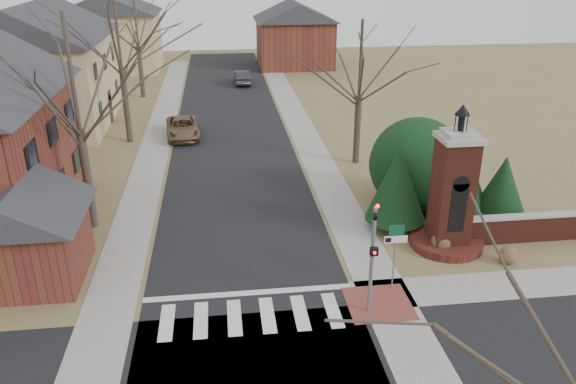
{
  "coord_description": "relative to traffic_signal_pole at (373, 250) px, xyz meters",
  "views": [
    {
      "loc": [
        -0.77,
        -16.05,
        12.2
      ],
      "look_at": [
        2.0,
        6.0,
        2.57
      ],
      "focal_mm": 35.0,
      "sensor_mm": 36.0,
      "label": 1
    }
  ],
  "objects": [
    {
      "name": "bare_tree_2",
      "position": [
        -11.8,
        34.43,
        4.44
      ],
      "size": [
        7.35,
        7.35,
        10.19
      ],
      "color": "#473D33",
      "rests_on": "ground"
    },
    {
      "name": "curb_apron",
      "position": [
        0.5,
        0.43,
        -2.57
      ],
      "size": [
        2.4,
        2.4,
        0.02
      ],
      "primitive_type": "cube",
      "color": "brown",
      "rests_on": "ground"
    },
    {
      "name": "stop_bar",
      "position": [
        -4.3,
        1.73,
        -2.58
      ],
      "size": [
        8.0,
        0.35,
        0.02
      ],
      "primitive_type": "cube",
      "color": "silver",
      "rests_on": "ground"
    },
    {
      "name": "bare_tree_1",
      "position": [
        -11.3,
        21.43,
        5.44
      ],
      "size": [
        8.4,
        8.4,
        11.64
      ],
      "color": "#473D33",
      "rests_on": "ground"
    },
    {
      "name": "bare_tree_3",
      "position": [
        3.2,
        15.43,
        4.1
      ],
      "size": [
        7.0,
        7.0,
        9.7
      ],
      "color": "#473D33",
      "rests_on": "ground"
    },
    {
      "name": "crosswalk_zone",
      "position": [
        -4.3,
        0.23,
        -2.58
      ],
      "size": [
        8.0,
        2.2,
        0.02
      ],
      "primitive_type": "cube",
      "color": "silver",
      "rests_on": "ground"
    },
    {
      "name": "dry_shrub_left",
      "position": [
        4.3,
        4.03,
        -2.14
      ],
      "size": [
        0.9,
        0.9,
        0.9
      ],
      "primitive_type": "sphere",
      "color": "brown",
      "rests_on": "ground"
    },
    {
      "name": "sidewalk_left",
      "position": [
        -9.5,
        21.43,
        -2.58
      ],
      "size": [
        2.0,
        60.0,
        0.02
      ],
      "primitive_type": "cube",
      "color": "gray",
      "rests_on": "ground"
    },
    {
      "name": "evergreen_mass",
      "position": [
        4.7,
        8.93,
        -0.19
      ],
      "size": [
        4.8,
        4.8,
        4.8
      ],
      "primitive_type": "sphere",
      "color": "black",
      "rests_on": "ground"
    },
    {
      "name": "ground",
      "position": [
        -4.3,
        -0.57,
        -2.59
      ],
      "size": [
        120.0,
        120.0,
        0.0
      ],
      "primitive_type": "plane",
      "color": "olive",
      "rests_on": "ground"
    },
    {
      "name": "brick_garden_wall",
      "position": [
        9.2,
        4.43,
        -1.93
      ],
      "size": [
        7.5,
        0.5,
        1.3
      ],
      "color": "#5D261B",
      "rests_on": "ground"
    },
    {
      "name": "main_street",
      "position": [
        -4.3,
        21.43,
        -2.58
      ],
      "size": [
        8.0,
        70.0,
        0.01
      ],
      "primitive_type": "cube",
      "color": "black",
      "rests_on": "ground"
    },
    {
      "name": "brick_gate_monument",
      "position": [
        4.7,
        4.42,
        -0.42
      ],
      "size": [
        3.2,
        3.2,
        6.47
      ],
      "color": "#5D261B",
      "rests_on": "ground"
    },
    {
      "name": "sidewalk_right_main",
      "position": [
        0.9,
        21.43,
        -2.58
      ],
      "size": [
        2.0,
        60.0,
        0.02
      ],
      "primitive_type": "cube",
      "color": "gray",
      "rests_on": "ground"
    },
    {
      "name": "garage_left",
      "position": [
        -12.82,
        3.92,
        -0.35
      ],
      "size": [
        4.8,
        4.8,
        4.29
      ],
      "color": "maroon",
      "rests_on": "ground"
    },
    {
      "name": "house_distant_left",
      "position": [
        -16.31,
        47.42,
        1.66
      ],
      "size": [
        10.8,
        8.8,
        8.53
      ],
      "color": "#C8BD85",
      "rests_on": "ground"
    },
    {
      "name": "sign_post",
      "position": [
        1.29,
        1.41,
        -0.64
      ],
      "size": [
        0.9,
        0.07,
        2.75
      ],
      "color": "slate",
      "rests_on": "ground"
    },
    {
      "name": "evergreen_mid",
      "position": [
        6.2,
        7.63,
        0.01
      ],
      "size": [
        3.4,
        3.4,
        4.7
      ],
      "color": "#473D33",
      "rests_on": "ground"
    },
    {
      "name": "evergreen_far",
      "position": [
        8.2,
        6.63,
        -0.69
      ],
      "size": [
        2.4,
        2.4,
        3.3
      ],
      "color": "#473D33",
      "rests_on": "ground"
    },
    {
      "name": "pickup_truck",
      "position": [
        -7.7,
        22.03,
        -1.92
      ],
      "size": [
        2.62,
        4.97,
        1.33
      ],
      "primitive_type": "imported",
      "rotation": [
        0.0,
        0.0,
        0.09
      ],
      "color": "brown",
      "rests_on": "ground"
    },
    {
      "name": "distant_car",
      "position": [
        -2.7,
        38.49,
        -1.91
      ],
      "size": [
        1.51,
        4.11,
        1.35
      ],
      "primitive_type": "imported",
      "rotation": [
        0.0,
        0.0,
        3.16
      ],
      "color": "#2D2E33",
      "rests_on": "ground"
    },
    {
      "name": "dry_shrub_right",
      "position": [
        6.7,
        2.64,
        -2.2
      ],
      "size": [
        0.78,
        0.78,
        0.78
      ],
      "primitive_type": "sphere",
      "color": "brown",
      "rests_on": "ground"
    },
    {
      "name": "bare_tree_0",
      "position": [
        -11.3,
        8.43,
        5.11
      ],
      "size": [
        8.05,
        8.05,
        11.15
      ],
      "color": "#473D33",
      "rests_on": "ground"
    },
    {
      "name": "house_distant_right",
      "position": [
        3.69,
        47.42,
        1.06
      ],
      "size": [
        8.8,
        8.8,
        7.3
      ],
      "color": "maroon",
      "rests_on": "ground"
    },
    {
      "name": "traffic_signal_pole",
      "position": [
        0.0,
        0.0,
        0.0
      ],
      "size": [
        0.28,
        0.41,
        4.5
      ],
      "color": "slate",
      "rests_on": "ground"
    },
    {
      "name": "house_stucco_left",
      "position": [
        -17.8,
        26.42,
        2.01
      ],
      "size": [
        9.8,
        12.8,
        9.28
      ],
      "color": "#C8BD85",
      "rests_on": "ground"
    },
    {
      "name": "evergreen_near",
      "position": [
        2.9,
        6.43,
        -0.29
      ],
      "size": [
        2.8,
        2.8,
        4.1
      ],
      "color": "#473D33",
      "rests_on": "ground"
    }
  ]
}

